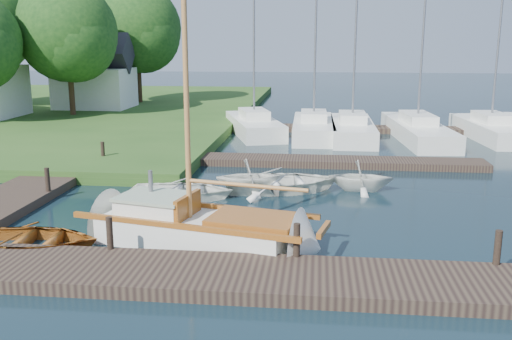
# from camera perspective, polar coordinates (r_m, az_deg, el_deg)

# --- Properties ---
(ground) EXTENTS (160.00, 160.00, 0.00)m
(ground) POSITION_cam_1_polar(r_m,az_deg,el_deg) (18.43, -0.00, -3.64)
(ground) COLOR black
(ground) RESTS_ON ground
(near_dock) EXTENTS (18.00, 2.20, 0.30)m
(near_dock) POSITION_cam_1_polar(r_m,az_deg,el_deg) (12.78, -2.98, -10.59)
(near_dock) COLOR black
(near_dock) RESTS_ON ground
(left_dock) EXTENTS (2.20, 18.00, 0.30)m
(left_dock) POSITION_cam_1_polar(r_m,az_deg,el_deg) (22.52, -20.09, -0.99)
(left_dock) COLOR black
(left_dock) RESTS_ON ground
(far_dock) EXTENTS (14.00, 1.60, 0.30)m
(far_dock) POSITION_cam_1_polar(r_m,az_deg,el_deg) (24.60, 6.29, 0.85)
(far_dock) COLOR black
(far_dock) RESTS_ON ground
(pontoon) EXTENTS (30.00, 1.60, 0.30)m
(pontoon) POSITION_cam_1_polar(r_m,az_deg,el_deg) (34.90, 19.60, 3.73)
(pontoon) COLOR black
(pontoon) RESTS_ON ground
(mooring_post_1) EXTENTS (0.16, 0.16, 0.80)m
(mooring_post_1) POSITION_cam_1_polar(r_m,az_deg,el_deg) (14.24, -14.42, -6.12)
(mooring_post_1) COLOR black
(mooring_post_1) RESTS_ON near_dock
(mooring_post_2) EXTENTS (0.16, 0.16, 0.80)m
(mooring_post_2) POSITION_cam_1_polar(r_m,az_deg,el_deg) (13.37, 4.09, -6.99)
(mooring_post_2) COLOR black
(mooring_post_2) RESTS_ON near_dock
(mooring_post_3) EXTENTS (0.16, 0.16, 0.80)m
(mooring_post_3) POSITION_cam_1_polar(r_m,az_deg,el_deg) (13.97, 23.02, -7.14)
(mooring_post_3) COLOR black
(mooring_post_3) RESTS_ON near_dock
(mooring_post_4) EXTENTS (0.16, 0.16, 0.80)m
(mooring_post_4) POSITION_cam_1_polar(r_m,az_deg,el_deg) (20.22, -20.13, -0.90)
(mooring_post_4) COLOR black
(mooring_post_4) RESTS_ON left_dock
(mooring_post_5) EXTENTS (0.16, 0.16, 0.80)m
(mooring_post_5) POSITION_cam_1_polar(r_m,az_deg,el_deg) (24.69, -15.07, 1.82)
(mooring_post_5) COLOR black
(mooring_post_5) RESTS_ON left_dock
(sailboat) EXTENTS (7.41, 3.52, 9.83)m
(sailboat) POSITION_cam_1_polar(r_m,az_deg,el_deg) (15.12, -5.36, -6.06)
(sailboat) COLOR white
(sailboat) RESTS_ON ground
(dinghy) EXTENTS (3.63, 2.64, 0.74)m
(dinghy) POSITION_cam_1_polar(r_m,az_deg,el_deg) (15.72, -21.73, -6.12)
(dinghy) COLOR brown
(dinghy) RESTS_ON ground
(tender_a) EXTENTS (3.46, 2.47, 0.72)m
(tender_a) POSITION_cam_1_polar(r_m,az_deg,el_deg) (19.42, -7.39, -1.80)
(tender_a) COLOR white
(tender_a) RESTS_ON ground
(tender_b) EXTENTS (2.77, 2.51, 1.26)m
(tender_b) POSITION_cam_1_polar(r_m,az_deg,el_deg) (20.11, -0.59, -0.38)
(tender_b) COLOR white
(tender_b) RESTS_ON ground
(tender_c) EXTENTS (4.72, 3.87, 0.85)m
(tender_c) POSITION_cam_1_polar(r_m,az_deg,el_deg) (20.20, 2.62, -0.92)
(tender_c) COLOR white
(tender_c) RESTS_ON ground
(tender_d) EXTENTS (2.34, 2.04, 1.20)m
(tender_d) POSITION_cam_1_polar(r_m,az_deg,el_deg) (20.54, 10.44, -0.41)
(tender_d) COLOR white
(tender_d) RESTS_ON ground
(marina_boat_0) EXTENTS (4.29, 7.71, 10.12)m
(marina_boat_0) POSITION_cam_1_polar(r_m,az_deg,el_deg) (32.62, -0.20, 4.62)
(marina_boat_0) COLOR white
(marina_boat_0) RESTS_ON ground
(marina_boat_1) EXTENTS (2.35, 7.64, 10.32)m
(marina_boat_1) POSITION_cam_1_polar(r_m,az_deg,el_deg) (31.91, 5.77, 4.37)
(marina_boat_1) COLOR white
(marina_boat_1) RESTS_ON ground
(marina_boat_2) EXTENTS (2.21, 7.60, 11.36)m
(marina_boat_2) POSITION_cam_1_polar(r_m,az_deg,el_deg) (31.60, 9.59, 4.19)
(marina_boat_2) COLOR white
(marina_boat_2) RESTS_ON ground
(marina_boat_3) EXTENTS (2.90, 9.51, 12.19)m
(marina_boat_3) POSITION_cam_1_polar(r_m,az_deg,el_deg) (32.09, 15.82, 4.01)
(marina_boat_3) COLOR white
(marina_boat_3) RESTS_ON ground
(marina_boat_4) EXTENTS (2.81, 7.83, 11.65)m
(marina_boat_4) POSITION_cam_1_polar(r_m,az_deg,el_deg) (33.58, 22.42, 3.91)
(marina_boat_4) COLOR white
(marina_boat_4) RESTS_ON ground
(house_c) EXTENTS (5.25, 4.00, 5.28)m
(house_c) POSITION_cam_1_polar(r_m,az_deg,el_deg) (42.74, -15.83, 8.81)
(house_c) COLOR white
(house_c) RESTS_ON shore
(tree_3) EXTENTS (6.41, 6.38, 8.74)m
(tree_3) POSITION_cam_1_polar(r_m,az_deg,el_deg) (39.02, -18.33, 13.06)
(tree_3) COLOR #332114
(tree_3) RESTS_ON shore
(tree_7) EXTENTS (6.83, 6.83, 9.38)m
(tree_7) POSITION_cam_1_polar(r_m,az_deg,el_deg) (45.80, -11.80, 13.79)
(tree_7) COLOR #332114
(tree_7) RESTS_ON shore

